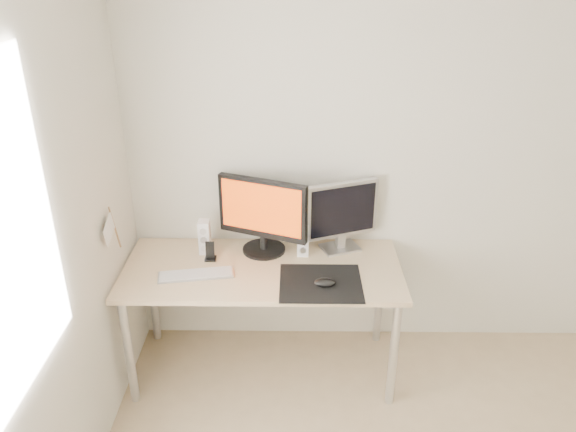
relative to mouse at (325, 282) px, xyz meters
name	(u,v)px	position (x,y,z in m)	size (l,w,h in m)	color
wall_back	(420,161)	(0.58, 0.57, 0.50)	(3.50, 3.50, 0.00)	silver
mousepad	(321,283)	(-0.02, 0.03, -0.02)	(0.45, 0.40, 0.00)	black
mouse	(325,282)	(0.00, 0.00, 0.00)	(0.12, 0.07, 0.04)	black
desk	(263,279)	(-0.35, 0.20, -0.10)	(1.60, 0.70, 0.73)	#D1B587
main_monitor	(263,213)	(-0.35, 0.39, 0.23)	(0.53, 0.34, 0.47)	black
second_monitor	(342,213)	(0.11, 0.42, 0.22)	(0.43, 0.23, 0.43)	#BBBBBE
speaker_left	(205,237)	(-0.70, 0.37, 0.08)	(0.07, 0.08, 0.21)	white
speaker_right	(303,239)	(-0.12, 0.35, 0.08)	(0.07, 0.08, 0.21)	white
keyboard	(196,274)	(-0.72, 0.10, -0.02)	(0.43, 0.19, 0.02)	#A9A9AB
phone_dock	(210,254)	(-0.66, 0.28, 0.01)	(0.07, 0.06, 0.12)	black
pennant	(111,228)	(-1.14, 0.05, 0.29)	(0.01, 0.23, 0.29)	#A57F54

